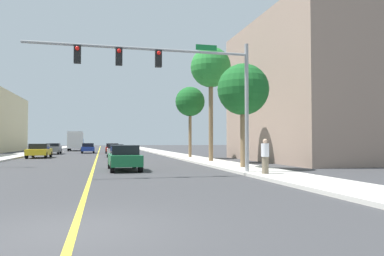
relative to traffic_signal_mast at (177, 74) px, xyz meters
The scene contains 17 objects.
ground 32.38m from the traffic_signal_mast, 97.40° to the left, with size 192.00×192.00×0.00m, color #38383A.
sidewalk_left 34.61m from the traffic_signal_mast, 112.19° to the left, with size 2.84×168.00×0.15m, color beige.
sidewalk_right 32.45m from the traffic_signal_mast, 81.57° to the left, with size 2.84×168.00×0.15m, color beige.
lane_marking_center 32.38m from the traffic_signal_mast, 97.40° to the left, with size 0.16×144.00×0.01m, color yellow.
building_right_near 17.71m from the traffic_signal_mast, 36.65° to the left, with size 10.35×16.05×12.09m, color gray.
traffic_signal_mast is the anchor object (origin of this frame).
palm_near 5.61m from the traffic_signal_mast, 33.01° to the left, with size 3.13×3.13×6.27m.
palm_mid 11.33m from the traffic_signal_mast, 64.69° to the left, with size 3.20×3.20×9.03m.
palm_far 17.62m from the traffic_signal_mast, 74.48° to the left, with size 2.87×2.87×6.85m.
car_gray 34.55m from the traffic_signal_mast, 106.56° to the left, with size 1.86×4.62×1.40m.
car_red 34.50m from the traffic_signal_mast, 93.76° to the left, with size 1.82×4.44×1.37m.
car_white 23.21m from the traffic_signal_mast, 95.50° to the left, with size 1.87×3.95×1.36m.
car_blue 36.62m from the traffic_signal_mast, 98.74° to the left, with size 1.88×4.42×1.39m.
car_green 6.38m from the traffic_signal_mast, 119.56° to the left, with size 1.82×4.27×1.48m.
car_yellow 24.43m from the traffic_signal_mast, 113.95° to the left, with size 2.02×4.25×1.44m.
delivery_truck 49.45m from the traffic_signal_mast, 99.39° to the left, with size 2.52×7.30×3.28m.
pedestrian 5.90m from the traffic_signal_mast, 19.40° to the right, with size 0.38×0.38×1.68m.
Camera 1 is at (0.52, -7.51, 1.73)m, focal length 34.43 mm.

